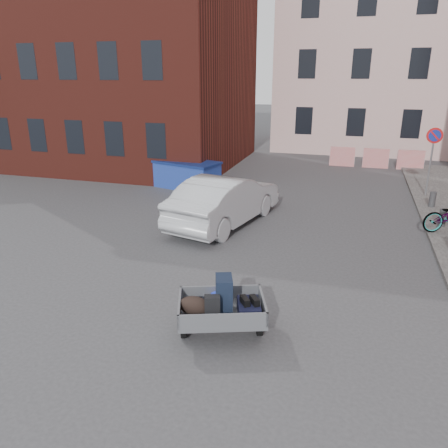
% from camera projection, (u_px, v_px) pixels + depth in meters
% --- Properties ---
extents(ground, '(120.00, 120.00, 0.00)m').
position_uv_depth(ground, '(207.00, 280.00, 10.56)').
color(ground, '#38383A').
rests_on(ground, ground).
extents(building_brick, '(12.00, 10.00, 14.00)m').
position_uv_depth(building_brick, '(122.00, 26.00, 22.47)').
color(building_brick, '#591E16').
rests_on(building_brick, ground).
extents(building_pink, '(16.00, 8.00, 14.00)m').
position_uv_depth(building_pink, '(416.00, 33.00, 26.50)').
color(building_pink, beige).
rests_on(building_pink, ground).
extents(far_building, '(6.00, 6.00, 8.00)m').
position_uv_depth(far_building, '(58.00, 82.00, 34.60)').
color(far_building, maroon).
rests_on(far_building, ground).
extents(no_parking_sign, '(0.60, 0.09, 2.65)m').
position_uv_depth(no_parking_sign, '(433.00, 147.00, 16.83)').
color(no_parking_sign, gray).
rests_on(no_parking_sign, sidewalk).
extents(barriers, '(4.70, 0.18, 1.00)m').
position_uv_depth(barriers, '(376.00, 158.00, 22.81)').
color(barriers, red).
rests_on(barriers, ground).
extents(trailer, '(1.88, 1.98, 1.20)m').
position_uv_depth(trailer, '(221.00, 307.00, 8.16)').
color(trailer, black).
rests_on(trailer, ground).
extents(dumpster, '(3.05, 2.12, 1.16)m').
position_uv_depth(dumpster, '(187.00, 174.00, 18.85)').
color(dumpster, '#213B9E').
rests_on(dumpster, ground).
extents(silver_car, '(2.80, 5.18, 1.62)m').
position_uv_depth(silver_car, '(225.00, 200.00, 14.26)').
color(silver_car, '#B5B8BD').
rests_on(silver_car, ground).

